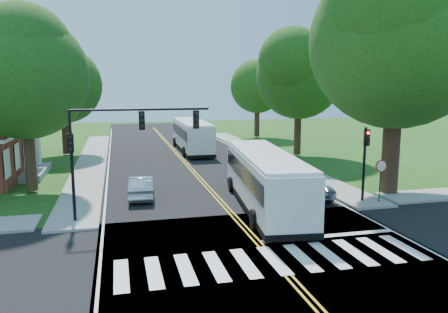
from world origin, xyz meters
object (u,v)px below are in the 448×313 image
object	(u,v)px
bus_follow	(192,135)
hatchback	(141,187)
bus_lead	(265,179)
suv	(301,187)
signal_ne	(365,154)
dark_sedan	(276,171)
signal_nw	(119,137)

from	to	relation	value
bus_follow	hatchback	xyz separation A→B (m)	(-6.45, -18.95, -1.02)
bus_lead	suv	size ratio (longest dim) A/B	2.59
signal_ne	hatchback	size ratio (longest dim) A/B	1.05
bus_lead	bus_follow	size ratio (longest dim) A/B	1.00
signal_ne	suv	bearing A→B (deg)	146.21
bus_follow	hatchback	distance (m)	20.04
bus_follow	dark_sedan	size ratio (longest dim) A/B	3.24
bus_lead	hatchback	distance (m)	7.86
hatchback	dark_sedan	bearing A→B (deg)	-157.12
signal_nw	bus_follow	distance (m)	24.70
signal_ne	bus_follow	world-z (taller)	signal_ne
hatchback	suv	xyz separation A→B (m)	(9.73, -2.29, -0.02)
signal_ne	bus_lead	distance (m)	6.20
signal_ne	suv	size ratio (longest dim) A/B	0.91
signal_nw	bus_follow	bearing A→B (deg)	71.76
suv	dark_sedan	size ratio (longest dim) A/B	1.25
signal_ne	hatchback	world-z (taller)	signal_ne
signal_nw	hatchback	bearing A→B (deg)	74.19
bus_lead	hatchback	size ratio (longest dim) A/B	2.99
signal_ne	suv	distance (m)	4.36
signal_ne	bus_follow	bearing A→B (deg)	105.29
signal_ne	dark_sedan	bearing A→B (deg)	107.83
signal_nw	dark_sedan	distance (m)	14.47
bus_lead	hatchback	xyz separation A→B (m)	(-6.77, 3.86, -0.99)
signal_ne	bus_follow	size ratio (longest dim) A/B	0.35
dark_sedan	signal_ne	bearing A→B (deg)	104.56
suv	dark_sedan	bearing A→B (deg)	-102.68
bus_follow	dark_sedan	xyz separation A→B (m)	(3.84, -15.43, -1.15)
signal_nw	hatchback	size ratio (longest dim) A/B	1.71
bus_lead	bus_follow	bearing A→B (deg)	-82.62
bus_lead	suv	distance (m)	3.49
bus_follow	signal_ne	bearing A→B (deg)	106.11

